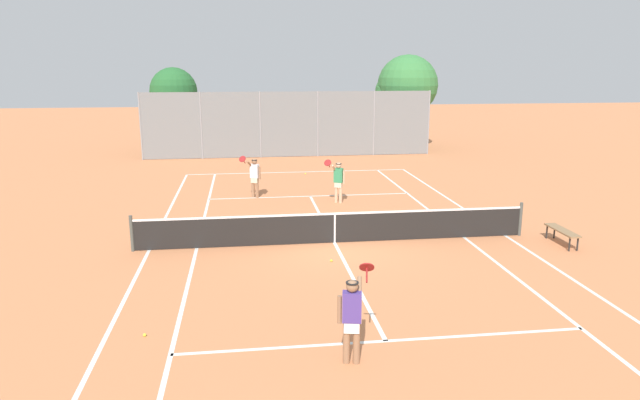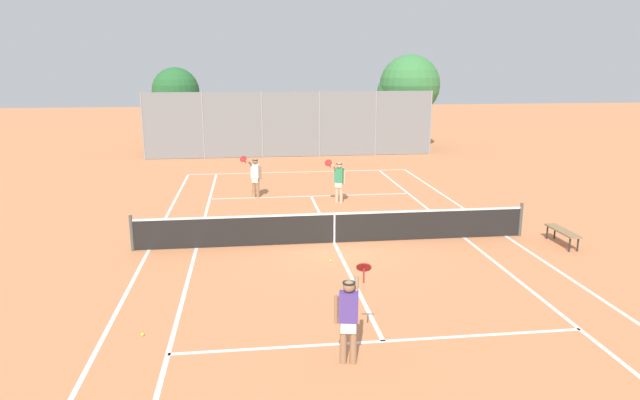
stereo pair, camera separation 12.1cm
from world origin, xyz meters
The scene contains 15 objects.
ground_plane centered at (0.00, 0.00, 0.00)m, with size 120.00×120.00×0.00m, color #CC7A4C.
court_line_markings centered at (0.00, 0.00, 0.00)m, with size 11.10×23.90×0.01m.
tennis_net centered at (0.00, 0.00, 0.51)m, with size 12.00×0.10×1.07m.
player_near_side centered at (-0.83, -7.12, 0.93)m, with size 0.77×0.71×1.77m.
player_far_left centered at (-2.27, 6.44, 0.93)m, with size 0.88×0.66×1.77m.
player_far_right centered at (0.95, 5.11, 0.93)m, with size 0.88×0.66×1.77m.
loose_tennis_ball_0 centered at (-4.73, -5.57, 0.03)m, with size 0.07×0.07×0.07m, color #D1DB33.
loose_tennis_ball_1 centered at (4.36, 1.73, 0.03)m, with size 0.07×0.07×0.07m, color #D1DB33.
loose_tennis_ball_2 centered at (0.31, 11.21, 0.03)m, with size 0.07×0.07×0.07m, color #D1DB33.
loose_tennis_ball_3 centered at (-0.36, -1.68, 0.03)m, with size 0.07×0.07×0.07m, color #D1DB33.
loose_tennis_ball_4 centered at (-3.84, 2.92, 0.03)m, with size 0.07×0.07×0.07m, color #D1DB33.
courtside_bench centered at (6.77, -1.05, 0.41)m, with size 0.36×1.50×0.47m.
back_fence centered at (0.00, 16.87, 1.91)m, with size 16.91×0.08×3.81m.
tree_behind_left centered at (-6.86, 19.80, 3.64)m, with size 2.86×2.86×5.16m.
tree_behind_right centered at (7.60, 19.52, 3.88)m, with size 3.93×3.82×5.94m.
Camera 2 is at (-2.52, -16.40, 5.29)m, focal length 32.00 mm.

